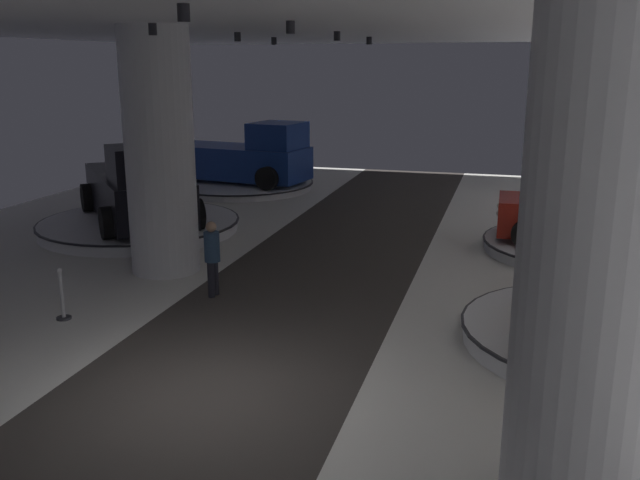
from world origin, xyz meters
TOP-DOWN VIEW (x-y plane):
  - ground at (0.00, 0.00)m, footprint 24.00×44.00m
  - column_right at (4.99, -1.49)m, footprint 1.51×1.51m
  - column_left at (-3.46, 5.53)m, footprint 1.55×1.55m
  - display_platform_deep_left at (-5.86, 15.91)m, footprint 5.68×5.68m
  - pickup_truck_deep_left at (-5.55, 15.86)m, footprint 5.56×3.30m
  - display_platform_far_left at (-6.01, 8.75)m, footprint 5.68×5.68m
  - pickup_truck_far_left at (-5.80, 8.51)m, footprint 5.08×5.37m
  - display_platform_mid_right at (5.90, 3.52)m, footprint 4.89×4.89m
  - display_car_mid_right at (5.91, 3.55)m, footprint 3.06×4.52m
  - display_platform_far_right at (6.00, 9.71)m, footprint 4.91×4.91m
  - display_car_far_right at (6.03, 9.71)m, footprint 4.26×2.25m
  - visitor_walking_near at (-1.64, 4.14)m, footprint 0.32×0.32m
  - stanchion_a at (-3.83, 2.15)m, footprint 0.28×0.28m

SIDE VIEW (x-z plane):
  - ground at x=0.00m, z-range -0.05..0.00m
  - display_platform_deep_left at x=-5.86m, z-range 0.02..0.29m
  - display_platform_far_right at x=6.00m, z-range 0.02..0.32m
  - display_platform_far_left at x=-6.01m, z-range 0.02..0.35m
  - display_platform_mid_right at x=5.90m, z-range 0.02..0.36m
  - stanchion_a at x=-3.83m, z-range -0.13..0.88m
  - visitor_walking_near at x=-1.64m, z-range 0.11..1.70m
  - display_car_far_right at x=6.03m, z-range 0.21..1.92m
  - display_car_mid_right at x=5.91m, z-range 0.26..1.96m
  - pickup_truck_deep_left at x=-5.55m, z-range 0.06..2.36m
  - pickup_truck_far_left at x=-5.80m, z-range 0.12..2.42m
  - column_right at x=4.99m, z-range 0.00..5.50m
  - column_left at x=-3.46m, z-range 0.00..5.50m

